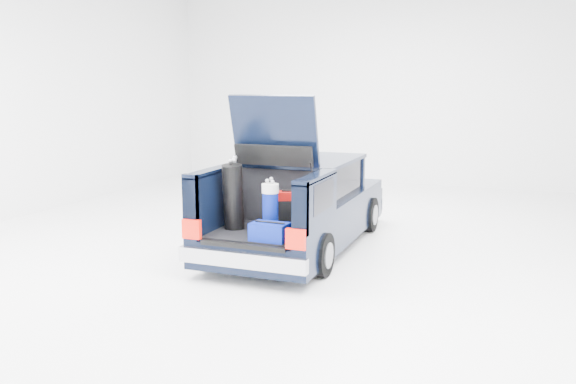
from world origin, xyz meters
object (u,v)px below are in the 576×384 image
at_px(blue_duffel, 270,232).
at_px(blue_golf_bag, 270,208).
at_px(car, 301,205).
at_px(black_golf_bag, 233,197).
at_px(red_suitcase, 289,210).

bearing_deg(blue_duffel, blue_golf_bag, 113.22).
relative_size(car, black_golf_bag, 4.48).
xyz_separation_m(red_suitcase, blue_golf_bag, (-0.14, -0.36, 0.09)).
distance_m(car, red_suitcase, 1.34).
bearing_deg(black_golf_bag, red_suitcase, 13.90).
xyz_separation_m(black_golf_bag, blue_duffel, (0.71, -0.40, -0.35)).
bearing_deg(red_suitcase, black_golf_bag, 179.40).
height_order(blue_golf_bag, blue_duffel, blue_golf_bag).
xyz_separation_m(car, black_golf_bag, (-0.44, -1.61, 0.39)).
distance_m(red_suitcase, black_golf_bag, 0.81).
relative_size(car, blue_duffel, 9.38).
xyz_separation_m(blue_golf_bag, blue_duffel, (0.14, -0.35, -0.24)).
relative_size(black_golf_bag, blue_duffel, 2.09).
xyz_separation_m(car, blue_golf_bag, (0.14, -1.65, 0.28)).
bearing_deg(car, blue_duffel, -82.08).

